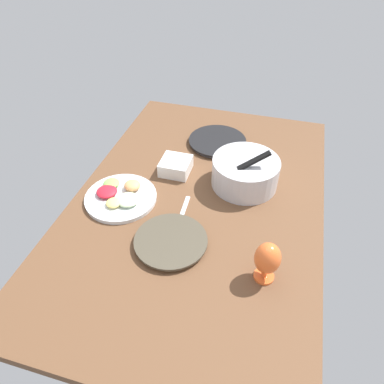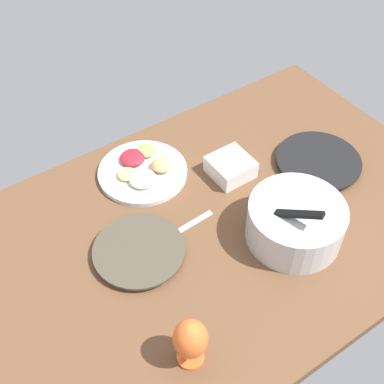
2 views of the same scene
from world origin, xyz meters
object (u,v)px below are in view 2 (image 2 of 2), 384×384
at_px(dinner_plate_right, 139,251).
at_px(square_bowl_white, 231,166).
at_px(hurricane_glass_orange, 190,340).
at_px(mixing_bowl, 295,221).
at_px(fruit_platter, 143,170).
at_px(dinner_plate_left, 318,162).

bearing_deg(dinner_plate_right, square_bowl_white, -164.80).
relative_size(dinner_plate_right, square_bowl_white, 2.07).
bearing_deg(hurricane_glass_orange, mixing_bowl, -162.70).
bearing_deg(hurricane_glass_orange, fruit_platter, -110.34).
bearing_deg(square_bowl_white, fruit_platter, -34.48).
bearing_deg(fruit_platter, dinner_plate_right, 57.51).
relative_size(fruit_platter, square_bowl_white, 2.28).
distance_m(hurricane_glass_orange, square_bowl_white, 0.68).
bearing_deg(hurricane_glass_orange, dinner_plate_right, -98.90).
xyz_separation_m(dinner_plate_left, fruit_platter, (0.53, -0.30, 0.00)).
distance_m(dinner_plate_right, square_bowl_white, 0.44).
xyz_separation_m(mixing_bowl, square_bowl_white, (-0.00, -0.32, -0.03)).
xyz_separation_m(dinner_plate_right, mixing_bowl, (-0.42, 0.21, 0.06)).
distance_m(mixing_bowl, hurricane_glass_orange, 0.50).
relative_size(fruit_platter, hurricane_glass_orange, 1.87).
height_order(dinner_plate_left, hurricane_glass_orange, hurricane_glass_orange).
height_order(dinner_plate_left, mixing_bowl, mixing_bowl).
distance_m(fruit_platter, square_bowl_white, 0.30).
relative_size(dinner_plate_right, fruit_platter, 0.91).
relative_size(dinner_plate_left, mixing_bowl, 1.01).
bearing_deg(square_bowl_white, dinner_plate_left, 154.32).
height_order(dinner_plate_right, square_bowl_white, square_bowl_white).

